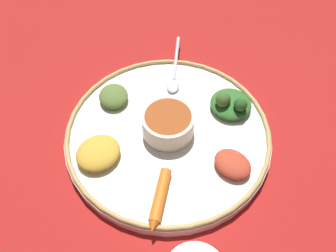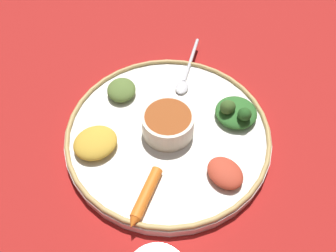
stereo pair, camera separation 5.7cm
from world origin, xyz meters
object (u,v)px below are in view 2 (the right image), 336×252
at_px(greens_pile, 235,112).
at_px(carrot_near_spoon, 145,196).
at_px(spoon, 186,74).
at_px(center_bowl, 168,123).

height_order(greens_pile, carrot_near_spoon, greens_pile).
relative_size(spoon, carrot_near_spoon, 1.60).
relative_size(center_bowl, spoon, 0.55).
bearing_deg(greens_pile, carrot_near_spoon, 56.38).
xyz_separation_m(center_bowl, greens_pile, (-0.11, -0.05, -0.01)).
bearing_deg(greens_pile, spoon, -41.37).
bearing_deg(carrot_near_spoon, greens_pile, -123.62).
relative_size(spoon, greens_pile, 1.57).
xyz_separation_m(spoon, greens_pile, (-0.10, 0.09, 0.01)).
xyz_separation_m(center_bowl, spoon, (-0.01, -0.14, -0.02)).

